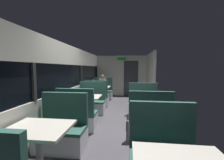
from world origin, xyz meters
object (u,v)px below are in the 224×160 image
object	(u,v)px
bench_far_window_facing_end	(97,98)
bench_near_window_facing_entry	(62,133)
dining_table_near_window	(39,134)
bench_rear_aisle_facing_end	(150,123)
bench_far_window_facing_entry	(103,93)
coffee_cup_primary	(151,97)
bench_mid_window_facing_entry	(92,104)
bench_rear_aisle_facing_entry	(143,107)
dining_table_rear_aisle	(146,103)
bench_front_aisle_facing_entry	(163,159)
dining_table_mid_window	(86,99)
seated_passenger	(103,89)
dining_table_far_window	(100,89)
bench_mid_window_facing_end	(78,117)

from	to	relation	value
bench_far_window_facing_end	bench_near_window_facing_entry	bearing A→B (deg)	-90.00
dining_table_near_window	bench_rear_aisle_facing_end	size ratio (longest dim) A/B	0.82
bench_far_window_facing_entry	coffee_cup_primary	xyz separation A→B (m)	(1.95, -3.06, 0.46)
bench_mid_window_facing_entry	bench_rear_aisle_facing_entry	world-z (taller)	same
dining_table_rear_aisle	bench_rear_aisle_facing_entry	size ratio (longest dim) A/B	0.82
bench_far_window_facing_end	bench_front_aisle_facing_entry	distance (m)	4.18
dining_table_mid_window	seated_passenger	size ratio (longest dim) A/B	0.71
dining_table_rear_aisle	bench_rear_aisle_facing_end	distance (m)	0.77
bench_near_window_facing_entry	bench_rear_aisle_facing_entry	size ratio (longest dim) A/B	1.00
bench_far_window_facing_entry	dining_table_rear_aisle	world-z (taller)	bench_far_window_facing_entry
dining_table_far_window	bench_front_aisle_facing_entry	world-z (taller)	bench_front_aisle_facing_entry
bench_mid_window_facing_entry	bench_rear_aisle_facing_entry	distance (m)	1.80
dining_table_far_window	dining_table_near_window	bearing A→B (deg)	-90.00
dining_table_mid_window	seated_passenger	bearing A→B (deg)	90.00
bench_mid_window_facing_entry	dining_table_far_window	size ratio (longest dim) A/B	1.22
bench_front_aisle_facing_entry	dining_table_near_window	bearing A→B (deg)	-176.82
bench_near_window_facing_entry	bench_far_window_facing_entry	bearing A→B (deg)	90.00
dining_table_near_window	bench_front_aisle_facing_entry	size ratio (longest dim) A/B	0.82
dining_table_mid_window	dining_table_rear_aisle	xyz separation A→B (m)	(1.79, -0.20, 0.00)
dining_table_far_window	bench_far_window_facing_end	xyz separation A→B (m)	(0.00, -0.70, -0.31)
dining_table_far_window	bench_far_window_facing_entry	bearing A→B (deg)	90.00
bench_front_aisle_facing_entry	bench_far_window_facing_end	bearing A→B (deg)	115.33
bench_far_window_facing_end	coffee_cup_primary	xyz separation A→B (m)	(1.95, -1.66, 0.46)
dining_table_rear_aisle	seated_passenger	world-z (taller)	seated_passenger
dining_table_near_window	dining_table_rear_aisle	distance (m)	2.75
dining_table_mid_window	bench_far_window_facing_end	xyz separation A→B (m)	(0.00, 1.59, -0.31)
bench_rear_aisle_facing_entry	dining_table_mid_window	bearing A→B (deg)	-164.41
dining_table_far_window	coffee_cup_primary	world-z (taller)	coffee_cup_primary
bench_far_window_facing_entry	dining_table_rear_aisle	bearing A→B (deg)	-60.70
dining_table_far_window	bench_rear_aisle_facing_end	bearing A→B (deg)	-60.70
dining_table_mid_window	bench_rear_aisle_facing_entry	distance (m)	1.88
bench_mid_window_facing_end	bench_near_window_facing_entry	bearing A→B (deg)	-90.00
bench_far_window_facing_entry	bench_far_window_facing_end	bearing A→B (deg)	-90.00
bench_front_aisle_facing_entry	bench_rear_aisle_facing_end	world-z (taller)	same
dining_table_rear_aisle	bench_rear_aisle_facing_end	bearing A→B (deg)	-90.00
bench_rear_aisle_facing_end	coffee_cup_primary	size ratio (longest dim) A/B	12.22
bench_near_window_facing_entry	dining_table_far_window	distance (m)	3.89
bench_mid_window_facing_entry	bench_far_window_facing_entry	world-z (taller)	same
bench_far_window_facing_end	bench_front_aisle_facing_entry	size ratio (longest dim) A/B	1.00
bench_far_window_facing_end	bench_mid_window_facing_end	bearing A→B (deg)	-90.00
bench_near_window_facing_entry	bench_far_window_facing_entry	world-z (taller)	same
dining_table_near_window	bench_rear_aisle_facing_entry	xyz separation A→B (m)	(1.79, 2.79, -0.31)
bench_mid_window_facing_entry	bench_rear_aisle_facing_end	size ratio (longest dim) A/B	1.00
bench_far_window_facing_entry	dining_table_mid_window	bearing A→B (deg)	-90.00
bench_near_window_facing_entry	bench_mid_window_facing_entry	xyz separation A→B (m)	(0.00, 2.29, 0.00)
bench_mid_window_facing_entry	bench_far_window_facing_entry	xyz separation A→B (m)	(0.00, 2.29, 0.00)
seated_passenger	dining_table_mid_window	bearing A→B (deg)	-90.00
dining_table_far_window	bench_rear_aisle_facing_entry	xyz separation A→B (m)	(1.79, -1.79, -0.31)
bench_near_window_facing_entry	seated_passenger	bearing A→B (deg)	90.00
dining_table_near_window	seated_passenger	world-z (taller)	seated_passenger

